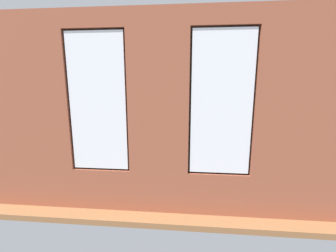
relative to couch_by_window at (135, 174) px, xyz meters
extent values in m
cube|color=#99663D|center=(-0.57, -2.16, -0.38)|extent=(6.58, 6.39, 0.10)
cube|color=#9E5138|center=(-2.78, 0.65, 1.25)|extent=(1.56, 0.16, 3.17)
cube|color=#9E5138|center=(-0.57, 0.65, 1.25)|extent=(0.94, 0.16, 3.17)
cube|color=#9E5138|center=(1.63, 0.65, 1.25)|extent=(1.56, 0.16, 3.17)
cube|color=#9E5138|center=(-1.52, 0.65, 0.02)|extent=(0.96, 0.16, 0.70)
cube|color=#9E5138|center=(-1.52, 0.65, 2.70)|extent=(0.96, 0.16, 0.28)
cube|color=white|center=(-1.52, 0.69, 1.46)|extent=(0.90, 0.03, 2.13)
cube|color=#38281E|center=(-1.52, 0.63, 1.46)|extent=(0.96, 0.04, 2.19)
cube|color=#9E5138|center=(0.37, 0.65, 0.02)|extent=(0.96, 0.16, 0.70)
cube|color=#9E5138|center=(0.37, 0.65, 2.70)|extent=(0.96, 0.16, 0.28)
cube|color=white|center=(0.37, 0.69, 1.46)|extent=(0.90, 0.03, 2.13)
cube|color=#38281E|center=(0.37, 0.63, 1.46)|extent=(0.96, 0.04, 2.19)
cube|color=olive|center=(-0.57, 0.55, 0.34)|extent=(3.05, 0.24, 0.06)
cube|color=black|center=(-0.57, 0.56, 1.66)|extent=(0.54, 0.03, 0.68)
cube|color=#A33875|center=(-0.57, 0.55, 1.66)|extent=(0.48, 0.01, 0.62)
cube|color=white|center=(2.37, -1.96, 1.25)|extent=(0.10, 5.39, 3.17)
cube|color=black|center=(0.00, -0.05, -0.12)|extent=(1.92, 0.85, 0.42)
cube|color=black|center=(0.00, 0.28, 0.28)|extent=(1.92, 0.24, 0.38)
cube|color=black|center=(-0.85, -0.05, 0.19)|extent=(0.22, 0.85, 0.24)
cube|color=black|center=(0.85, -0.05, 0.19)|extent=(0.22, 0.85, 0.24)
cube|color=#232326|center=(-0.37, -0.09, 0.15)|extent=(0.68, 0.65, 0.12)
cube|color=#232326|center=(0.37, -0.09, 0.15)|extent=(0.68, 0.65, 0.12)
cube|color=black|center=(-2.81, -2.20, -0.12)|extent=(0.87, 1.96, 0.42)
cube|color=black|center=(-3.14, -2.19, 0.28)|extent=(0.26, 1.95, 0.38)
cube|color=black|center=(-2.82, -3.06, 0.19)|extent=(0.85, 0.23, 0.24)
cube|color=black|center=(-2.80, -1.33, 0.19)|extent=(0.85, 0.23, 0.24)
cube|color=#232326|center=(-2.78, -2.58, 0.15)|extent=(0.65, 0.70, 0.12)
cube|color=#232326|center=(-2.77, -1.82, 0.15)|extent=(0.65, 0.70, 0.12)
cube|color=olive|center=(-0.30, -2.33, 0.06)|extent=(1.32, 0.76, 0.04)
cube|color=olive|center=(-0.90, -2.65, -0.14)|extent=(0.07, 0.07, 0.37)
cube|color=olive|center=(0.30, -2.65, -0.14)|extent=(0.07, 0.07, 0.37)
cube|color=olive|center=(-0.90, -2.01, -0.14)|extent=(0.07, 0.07, 0.37)
cube|color=olive|center=(0.30, -2.01, -0.14)|extent=(0.07, 0.07, 0.37)
cylinder|color=#4C4C51|center=(-0.67, -2.46, 0.12)|extent=(0.07, 0.07, 0.08)
cylinder|color=#B7333D|center=(-0.40, -2.21, 0.13)|extent=(0.08, 0.08, 0.10)
cylinder|color=gray|center=(-0.14, -2.42, 0.13)|extent=(0.11, 0.11, 0.09)
sphere|color=#286B2D|center=(-0.14, -2.42, 0.24)|extent=(0.14, 0.14, 0.14)
cube|color=black|center=(-0.30, -2.33, 0.09)|extent=(0.16, 0.15, 0.02)
cube|color=#59595B|center=(0.09, -2.21, 0.09)|extent=(0.08, 0.18, 0.02)
cube|color=black|center=(2.07, -2.11, -0.09)|extent=(1.05, 0.42, 0.48)
cube|color=black|center=(2.07, -2.11, 0.18)|extent=(0.48, 0.20, 0.05)
cube|color=black|center=(2.07, -2.11, 0.23)|extent=(0.06, 0.04, 0.06)
cube|color=black|center=(2.07, -2.11, 0.59)|extent=(1.09, 0.04, 0.66)
cube|color=black|center=(2.07, -2.13, 0.59)|extent=(1.04, 0.01, 0.61)
cylinder|color=olive|center=(0.62, -4.19, -0.19)|extent=(0.46, 0.46, 0.28)
ellipsoid|color=silver|center=(0.62, -4.19, 0.13)|extent=(1.02, 1.02, 0.41)
ellipsoid|color=navy|center=(0.70, -4.19, 0.23)|extent=(0.44, 0.44, 0.18)
cylinder|color=beige|center=(1.52, -1.13, -0.18)|extent=(0.30, 0.30, 0.30)
cylinder|color=brown|center=(1.52, -1.13, 0.13)|extent=(0.05, 0.05, 0.31)
cone|color=#1E5B28|center=(1.69, -1.13, 0.49)|extent=(0.48, 0.19, 0.51)
cone|color=#1E5B28|center=(1.58, -1.01, 0.51)|extent=(0.33, 0.45, 0.54)
cone|color=#1E5B28|center=(1.34, -1.05, 0.47)|extent=(0.52, 0.36, 0.49)
cone|color=#1E5B28|center=(1.38, -1.27, 0.47)|extent=(0.46, 0.47, 0.49)
cone|color=#1E5B28|center=(1.60, -1.32, 0.45)|extent=(0.37, 0.54, 0.46)
cylinder|color=#9E5638|center=(-1.05, -2.91, -0.25)|extent=(0.14, 0.14, 0.15)
cylinder|color=brown|center=(-1.05, -2.91, -0.09)|extent=(0.02, 0.02, 0.17)
ellipsoid|color=#1E5B28|center=(-1.05, -2.91, 0.13)|extent=(0.29, 0.29, 0.28)
cylinder|color=#47423D|center=(-3.01, -4.36, -0.15)|extent=(0.29, 0.29, 0.35)
cylinder|color=brown|center=(-3.01, -4.36, 0.06)|extent=(0.04, 0.04, 0.08)
ellipsoid|color=#3D8E42|center=(-3.01, -4.36, 0.40)|extent=(0.68, 0.68, 0.59)
cylinder|color=gray|center=(1.77, -4.31, -0.20)|extent=(0.23, 0.23, 0.26)
cylinder|color=brown|center=(1.77, -4.31, 0.20)|extent=(0.04, 0.04, 0.52)
cone|color=#3D8E42|center=(1.98, -4.29, 0.73)|extent=(0.54, 0.19, 0.62)
cone|color=#3D8E42|center=(1.73, -4.11, 0.74)|extent=(0.22, 0.52, 0.64)
cone|color=#3D8E42|center=(1.51, -4.34, 0.68)|extent=(0.62, 0.22, 0.55)
cone|color=#3D8E42|center=(1.76, -4.56, 0.69)|extent=(0.14, 0.60, 0.56)
cylinder|color=beige|center=(1.36, 0.10, -0.15)|extent=(0.34, 0.34, 0.35)
cylinder|color=brown|center=(1.36, 0.10, 0.24)|extent=(0.06, 0.06, 0.44)
cone|color=#3D8E42|center=(1.58, 0.07, 0.74)|extent=(0.60, 0.24, 0.66)
cone|color=#3D8E42|center=(1.41, 0.37, 0.69)|extent=(0.29, 0.68, 0.59)
cone|color=#3D8E42|center=(1.20, 0.23, 0.75)|extent=(0.55, 0.49, 0.68)
cone|color=#3D8E42|center=(1.14, -0.05, 0.69)|extent=(0.64, 0.51, 0.59)
cone|color=#3D8E42|center=(1.45, -0.07, 0.76)|extent=(0.41, 0.56, 0.69)
cylinder|color=#47423D|center=(-1.41, -0.05, -0.19)|extent=(0.23, 0.23, 0.28)
cylinder|color=brown|center=(-1.41, -0.05, 0.10)|extent=(0.04, 0.04, 0.30)
cone|color=#337F38|center=(-1.23, -0.04, 0.44)|extent=(0.47, 0.17, 0.48)
cone|color=#337F38|center=(-1.32, 0.13, 0.42)|extent=(0.34, 0.51, 0.44)
cone|color=#337F38|center=(-1.56, 0.06, 0.44)|extent=(0.46, 0.39, 0.47)
cone|color=#337F38|center=(-1.54, -0.14, 0.46)|extent=(0.43, 0.36, 0.51)
cone|color=#337F38|center=(-1.35, -0.23, 0.43)|extent=(0.30, 0.50, 0.46)
cylinder|color=brown|center=(-3.01, 0.10, -0.14)|extent=(0.35, 0.35, 0.39)
cylinder|color=brown|center=(-3.01, 0.10, 0.12)|extent=(0.05, 0.05, 0.12)
ellipsoid|color=#337F38|center=(-3.01, 0.10, 0.40)|extent=(0.62, 0.62, 0.46)
cylinder|color=brown|center=(-2.46, -3.62, -0.26)|extent=(0.16, 0.16, 0.15)
cylinder|color=brown|center=(-2.46, -3.62, -0.11)|extent=(0.02, 0.02, 0.14)
ellipsoid|color=#286B2D|center=(-2.46, -3.62, 0.11)|extent=(0.37, 0.37, 0.30)
camera|label=1|loc=(-1.05, 4.06, 1.79)|focal=24.00mm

